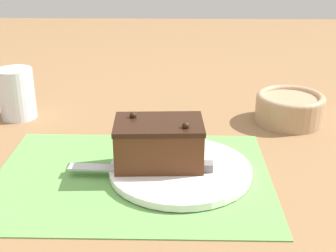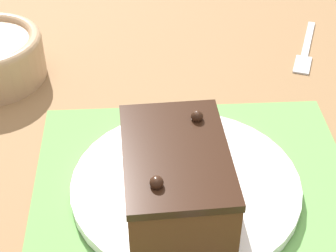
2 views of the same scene
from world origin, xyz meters
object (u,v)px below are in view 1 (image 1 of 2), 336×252
small_bowl (290,107)px  drinking_glass (17,94)px  cake_plate (180,170)px  chocolate_cake (159,143)px  serving_knife (165,167)px

small_bowl → drinking_glass: bearing=178.6°
cake_plate → small_bowl: (0.23, 0.24, 0.02)m
chocolate_cake → drinking_glass: bearing=142.6°
chocolate_cake → drinking_glass: 0.40m
serving_knife → chocolate_cake: bearing=28.4°
serving_knife → drinking_glass: 0.42m
serving_knife → drinking_glass: drinking_glass is taller
cake_plate → drinking_glass: 0.44m
cake_plate → chocolate_cake: size_ratio=1.58×
chocolate_cake → serving_knife: chocolate_cake is taller
small_bowl → serving_knife: bearing=-135.7°
chocolate_cake → small_bowl: bearing=40.2°
cake_plate → drinking_glass: bearing=144.1°
chocolate_cake → serving_knife: size_ratio=0.63×
serving_knife → small_bowl: 0.36m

